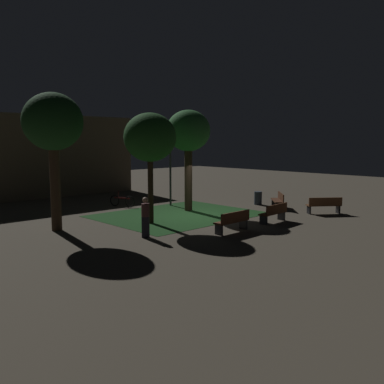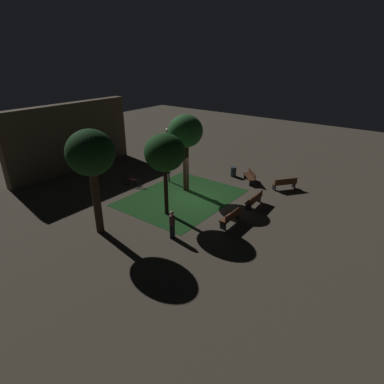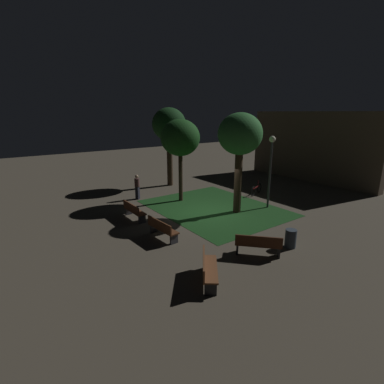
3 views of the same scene
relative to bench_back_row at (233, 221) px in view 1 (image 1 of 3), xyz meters
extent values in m
plane|color=#4C4438|center=(1.48, 3.80, -0.48)|extent=(60.00, 60.00, 0.00)
cube|color=#194219|center=(1.09, 4.64, -0.48)|extent=(7.93, 6.29, 0.01)
cube|color=brown|center=(0.00, 0.08, -0.03)|extent=(1.81, 0.50, 0.06)
cube|color=brown|center=(0.00, -0.13, 0.20)|extent=(1.80, 0.08, 0.40)
cube|color=#2D2D33|center=(-0.80, 0.07, -0.27)|extent=(0.08, 0.38, 0.42)
cube|color=#2D2D33|center=(0.80, 0.08, -0.27)|extent=(0.08, 0.38, 0.42)
cube|color=#512D19|center=(2.96, 0.08, -0.03)|extent=(1.83, 0.61, 0.06)
cube|color=#512D19|center=(2.98, -0.13, 0.20)|extent=(1.80, 0.19, 0.40)
cube|color=#2D2D33|center=(2.17, 0.02, -0.27)|extent=(0.11, 0.39, 0.42)
cube|color=#2D2D33|center=(3.76, 0.13, -0.27)|extent=(0.11, 0.39, 0.42)
cube|color=#422314|center=(6.54, 2.30, -0.03)|extent=(1.64, 1.58, 0.06)
cube|color=#422314|center=(6.68, 2.15, 0.20)|extent=(1.35, 1.28, 0.40)
cube|color=black|center=(5.95, 1.75, -0.27)|extent=(0.32, 0.33, 0.42)
cube|color=black|center=(7.12, 2.85, -0.27)|extent=(0.32, 0.33, 0.42)
cube|color=brown|center=(6.86, -0.40, -0.03)|extent=(1.72, 1.48, 0.06)
cube|color=brown|center=(6.73, -0.57, 0.20)|extent=(1.46, 1.15, 0.40)
cube|color=black|center=(6.23, 0.09, -0.27)|extent=(0.30, 0.35, 0.42)
cube|color=black|center=(7.49, -0.89, -0.27)|extent=(0.30, 0.35, 0.42)
cylinder|color=#38281C|center=(-5.18, 5.44, 1.48)|extent=(0.43, 0.43, 3.92)
ellipsoid|color=#143816|center=(-5.18, 5.44, 4.12)|extent=(2.49, 2.49, 2.40)
cylinder|color=#2D2116|center=(-1.32, 3.86, 1.18)|extent=(0.26, 0.26, 3.31)
ellipsoid|color=#194719|center=(-1.32, 3.86, 3.49)|extent=(2.39, 2.39, 2.22)
cylinder|color=#38281C|center=(2.36, 5.22, 1.37)|extent=(0.42, 0.42, 3.71)
ellipsoid|color=#28662D|center=(2.36, 5.22, 3.88)|extent=(2.36, 2.36, 2.21)
cylinder|color=#333338|center=(2.85, 7.27, 1.45)|extent=(0.12, 0.12, 3.86)
sphere|color=#F2EDCC|center=(2.85, 7.27, 3.53)|extent=(0.36, 0.36, 0.36)
cylinder|color=#2D3842|center=(6.88, 3.90, -0.09)|extent=(0.46, 0.46, 0.79)
torus|color=black|center=(0.68, 8.36, -0.15)|extent=(0.28, 0.64, 0.66)
torus|color=black|center=(0.33, 9.38, -0.15)|extent=(0.28, 0.64, 0.66)
cube|color=maroon|center=(0.51, 8.87, 0.03)|extent=(0.40, 1.03, 0.08)
cylinder|color=maroon|center=(0.42, 9.12, 0.25)|extent=(0.03, 0.03, 0.40)
cube|color=black|center=(-3.24, 1.76, -0.06)|extent=(0.33, 0.34, 0.84)
cylinder|color=#4C2D2D|center=(-3.24, 1.76, 0.62)|extent=(0.32, 0.32, 0.52)
sphere|color=tan|center=(-3.24, 1.76, 1.02)|extent=(0.22, 0.22, 0.22)
cube|color=brown|center=(0.10, 15.55, 2.29)|extent=(11.09, 0.80, 5.53)
camera|label=1|loc=(-13.08, -11.11, 3.33)|focal=38.76mm
camera|label=2|loc=(-14.60, -8.17, 8.86)|focal=30.08mm
camera|label=3|loc=(13.44, -5.88, 4.98)|focal=26.99mm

